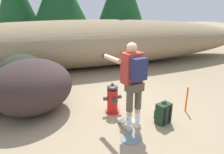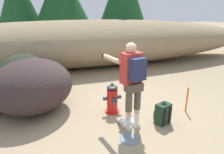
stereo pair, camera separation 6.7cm
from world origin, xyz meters
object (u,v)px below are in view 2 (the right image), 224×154
boulder_large (32,86)px  boulder_outlier (53,84)px  fire_hydrant (112,99)px  survey_stake (187,100)px  utility_worker (131,76)px  spare_backpack (163,114)px  boulder_mid (23,73)px

boulder_large → boulder_outlier: bearing=69.4°
fire_hydrant → survey_stake: size_ratio=1.18×
utility_worker → boulder_outlier: utility_worker is taller
fire_hydrant → boulder_outlier: 2.21m
survey_stake → spare_backpack: bearing=-160.7°
boulder_mid → boulder_outlier: size_ratio=2.81×
fire_hydrant → boulder_large: size_ratio=0.39×
boulder_large → survey_stake: 3.54m
boulder_outlier → survey_stake: (2.89, -2.30, 0.13)m
spare_backpack → survey_stake: survey_stake is taller
boulder_large → utility_worker: bearing=-35.3°
fire_hydrant → spare_backpack: 1.15m
fire_hydrant → boulder_outlier: fire_hydrant is taller
spare_backpack → survey_stake: (0.78, 0.27, 0.08)m
utility_worker → boulder_outlier: 3.01m
boulder_outlier → utility_worker: bearing=-60.4°
boulder_mid → survey_stake: (3.67, -2.43, -0.25)m
fire_hydrant → survey_stake: (1.64, -0.49, -0.02)m
utility_worker → boulder_mid: size_ratio=1.19×
utility_worker → spare_backpack: size_ratio=3.63×
boulder_outlier → survey_stake: survey_stake is taller
utility_worker → spare_backpack: 1.11m
spare_backpack → boulder_mid: (-2.89, 2.70, 0.33)m
fire_hydrant → utility_worker: utility_worker is taller
boulder_large → survey_stake: (3.34, -1.12, -0.31)m
utility_worker → survey_stake: size_ratio=2.84×
boulder_mid → survey_stake: size_ratio=2.39×
fire_hydrant → survey_stake: 1.71m
fire_hydrant → spare_backpack: size_ratio=1.51×
utility_worker → survey_stake: bearing=-95.4°
fire_hydrant → boulder_mid: size_ratio=0.49×
boulder_outlier → fire_hydrant: bearing=-55.2°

